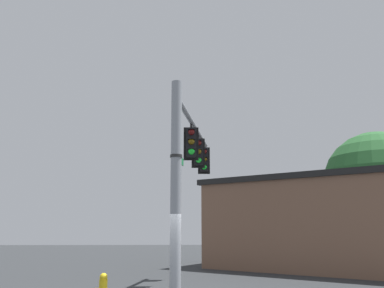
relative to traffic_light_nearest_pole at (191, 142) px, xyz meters
name	(u,v)px	position (x,y,z in m)	size (l,w,h in m)	color
signal_pole	(176,189)	(0.50, 2.66, -1.92)	(0.31, 0.31, 6.37)	gray
mast_arm	(194,127)	(-0.15, -0.81, 0.79)	(0.18, 0.18, 7.04)	gray
traffic_light_nearest_pole	(191,142)	(0.00, 0.00, 0.00)	(0.54, 0.49, 1.31)	black
traffic_light_mid_inner	(198,152)	(-0.34, -1.81, 0.00)	(0.54, 0.49, 1.31)	black
traffic_light_mid_outer	(204,160)	(-0.68, -3.63, 0.00)	(0.54, 0.49, 1.31)	black
street_name_sign	(178,158)	(0.45, 2.40, -0.98)	(0.39, 1.28, 0.22)	#147238
storefront_building	(317,223)	(-6.89, -7.43, -2.73)	(12.68, 11.77, 4.74)	brown
tree_by_storefront	(377,183)	(-9.20, -5.08, -0.85)	(4.99, 4.99, 6.77)	#4C3823
fire_hydrant	(103,288)	(2.63, 1.50, -4.69)	(0.35, 0.24, 0.82)	yellow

